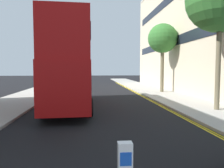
# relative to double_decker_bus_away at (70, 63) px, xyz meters

# --- Properties ---
(sidewalk_right) EXTENTS (4.00, 80.00, 0.14)m
(sidewalk_right) POSITION_rel_double_decker_bus_away_xyz_m (8.58, 1.63, -2.96)
(sidewalk_right) COLOR #ADA89E
(sidewalk_right) RESTS_ON ground
(sidewalk_left) EXTENTS (4.00, 80.00, 0.14)m
(sidewalk_left) POSITION_rel_double_decker_bus_away_xyz_m (-4.42, 1.63, -2.96)
(sidewalk_left) COLOR #ADA89E
(sidewalk_left) RESTS_ON ground
(kerb_line_outer) EXTENTS (0.10, 56.00, 0.01)m
(kerb_line_outer) POSITION_rel_double_decker_bus_away_xyz_m (6.48, -0.37, -3.03)
(kerb_line_outer) COLOR yellow
(kerb_line_outer) RESTS_ON ground
(kerb_line_inner) EXTENTS (0.10, 56.00, 0.01)m
(kerb_line_inner) POSITION_rel_double_decker_bus_away_xyz_m (6.32, -0.37, -3.03)
(kerb_line_inner) COLOR yellow
(kerb_line_inner) RESTS_ON ground
(double_decker_bus_away) EXTENTS (3.10, 10.89, 5.64)m
(double_decker_bus_away) POSITION_rel_double_decker_bus_away_xyz_m (0.00, 0.00, 0.00)
(double_decker_bus_away) COLOR #B20F0F
(double_decker_bus_away) RESTS_ON ground
(street_tree_mid) EXTENTS (3.15, 3.15, 7.38)m
(street_tree_mid) POSITION_rel_double_decker_bus_away_xyz_m (9.16, 7.75, 2.84)
(street_tree_mid) COLOR #6B6047
(street_tree_mid) RESTS_ON sidewalk_right
(townhouse_terrace_right) EXTENTS (10.08, 28.00, 14.91)m
(townhouse_terrace_right) POSITION_rel_double_decker_bus_away_xyz_m (15.58, 10.50, 4.43)
(townhouse_terrace_right) COLOR beige
(townhouse_terrace_right) RESTS_ON ground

